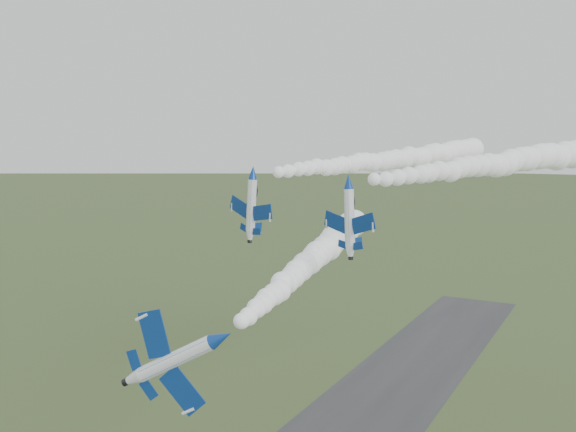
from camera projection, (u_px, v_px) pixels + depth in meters
name	position (u px, v px, depth m)	size (l,w,h in m)	color
jet_lead	(221.00, 338.00, 64.20)	(5.93, 13.90, 10.21)	white
smoke_trail_jet_lead	(315.00, 257.00, 98.56)	(5.28, 65.86, 5.28)	white
jet_pair_left	(252.00, 172.00, 92.20)	(9.54, 11.06, 2.84)	white
smoke_trail_jet_pair_left	(392.00, 159.00, 113.81)	(4.61, 58.84, 4.61)	white
jet_pair_right	(348.00, 181.00, 84.86)	(9.53, 10.91, 2.85)	white
smoke_trail_jet_pair_right	(508.00, 163.00, 105.39)	(5.34, 65.38, 5.34)	white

